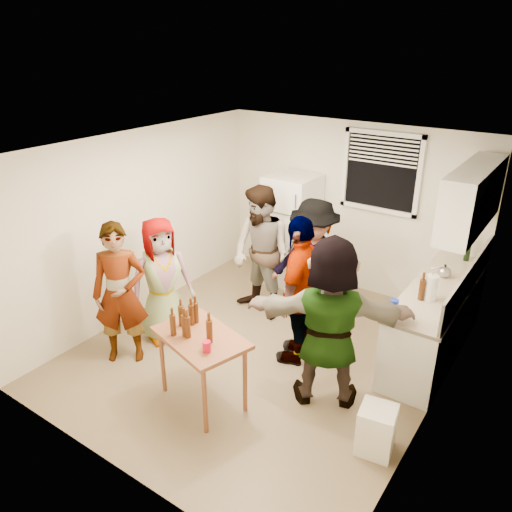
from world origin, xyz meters
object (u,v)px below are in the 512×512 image
Objects in this scene: red_cup at (207,351)px; guest_grey at (166,336)px; kettle at (444,277)px; guest_black at (297,356)px; guest_stripe at (128,356)px; blue_cup at (393,310)px; beer_bottle_table at (210,342)px; refrigerator at (291,230)px; guest_back_right at (310,324)px; guest_back_left at (261,313)px; beer_bottle_counter at (420,300)px; serving_table at (204,400)px; guest_orange at (324,397)px; wine_bottle at (466,260)px; trash_bin at (376,429)px.

red_cup reaches higher than guest_grey.
guest_black is at bearing -136.86° from kettle.
guest_stripe is at bearing -142.83° from kettle.
guest_black is at bearing -3.63° from guest_stripe.
blue_cup is 1.97m from beer_bottle_table.
refrigerator reaches higher than red_cup.
guest_back_left is at bearing -172.62° from guest_back_right.
guest_back_right is at bearing 20.98° from guest_back_left.
beer_bottle_counter reaches higher than guest_black.
serving_table is at bearing -42.06° from guest_stripe.
guest_back_right is 0.95× the size of guest_orange.
guest_back_left is at bearing -3.26° from guest_grey.
guest_orange is at bearing -112.45° from kettle.
wine_bottle is 1.80m from blue_cup.
beer_bottle_counter is 0.15× the size of guest_grey.
guest_back_left is 1.12m from guest_black.
guest_orange is at bearing -23.32° from guest_back_left.
kettle is 0.13× the size of guest_grey.
trash_bin is 0.50× the size of serving_table.
wine_bottle is at bearing 63.35° from beer_bottle_table.
refrigerator is at bearing 106.17° from beer_bottle_table.
beer_bottle_table reaches higher than red_cup.
beer_bottle_counter is at bearing 95.79° from trash_bin.
serving_table is at bearing -118.88° from wine_bottle.
serving_table is 0.85m from red_cup.
kettle is 2.01m from guest_black.
guest_stripe is (-2.94, -2.46, -0.90)m from kettle.
guest_back_left reaches higher than guest_orange.
beer_bottle_table is 0.14× the size of guest_back_right.
beer_bottle_table is at bearing -128.49° from beer_bottle_counter.
trash_bin is (-0.00, -2.84, -0.65)m from wine_bottle.
guest_back_right is (-0.03, 2.15, -0.80)m from red_cup.
wine_bottle is 2.68× the size of red_cup.
wine_bottle is 3.71m from red_cup.
beer_bottle_counter reaches higher than beer_bottle_table.
wine_bottle is 0.16× the size of guest_black.
red_cup is at bearing -58.28° from guest_back_left.
guest_back_left is at bearing -135.07° from guest_black.
trash_bin reaches higher than serving_table.
guest_grey is 2.25m from guest_orange.
serving_table is at bearing -76.24° from refrigerator.
guest_back_right is (0.05, 2.02, -0.80)m from beer_bottle_table.
refrigerator is 1.61m from guest_back_right.
kettle reaches higher than guest_orange.
guest_stripe is (-0.54, -2.90, -0.85)m from refrigerator.
beer_bottle_counter is 0.14× the size of guest_stripe.
red_cup is at bearing -114.64° from wine_bottle.
kettle is at bearing 28.87° from guest_back_left.
blue_cup reaches higher than beer_bottle_table.
kettle is 0.88× the size of beer_bottle_table.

